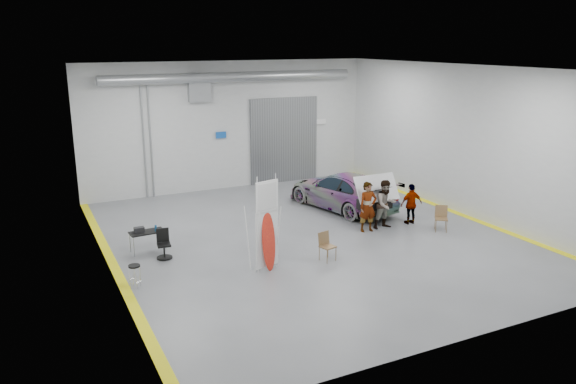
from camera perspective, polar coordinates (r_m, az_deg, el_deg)
name	(u,v)px	position (r m, az deg, el deg)	size (l,w,h in m)	color
ground	(310,237)	(20.42, 2.22, -4.59)	(16.00, 16.00, 0.00)	slate
room_shell	(289,117)	(21.49, 0.07, 7.62)	(14.02, 16.18, 6.01)	#B9BBBD
sedan_car	(342,191)	(23.73, 5.52, 0.12)	(2.15, 5.28, 1.53)	white
person_a	(368,207)	(20.95, 8.11, -1.50)	(0.69, 0.45, 1.89)	olive
person_b	(386,204)	(21.40, 9.90, -1.24)	(0.92, 0.70, 1.88)	slate
person_c	(411,204)	(22.15, 12.41, -1.19)	(0.92, 0.38, 1.59)	#9B6233
surfboard_display	(266,233)	(17.13, -2.24, -4.18)	(0.84, 0.38, 3.03)	white
folding_chair_near	(327,252)	(18.26, 4.02, -6.09)	(0.52, 0.54, 0.93)	brown
folding_chair_far	(441,223)	(21.70, 15.25, -3.10)	(0.62, 0.68, 0.95)	brown
shop_stool	(135,276)	(16.85, -15.29, -8.28)	(0.36, 0.36, 0.70)	black
work_table	(145,232)	(19.37, -14.33, -3.94)	(1.17, 0.65, 0.93)	gray
office_chair	(163,246)	(18.81, -12.54, -5.35)	(0.51, 0.51, 0.96)	black
trunk_lid	(375,186)	(21.61, 8.88, 0.65)	(1.79, 1.08, 0.04)	silver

